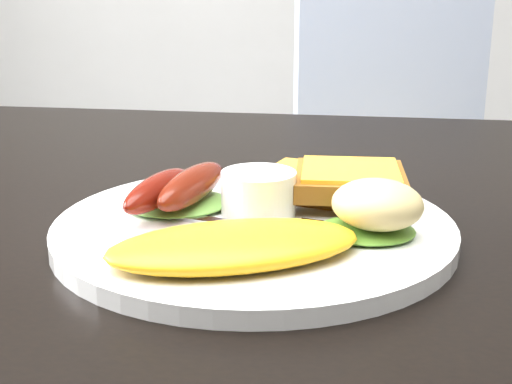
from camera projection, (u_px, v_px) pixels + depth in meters
dining_table at (341, 225)px, 0.62m from camera, size 1.20×0.80×0.04m
dining_chair at (387, 231)px, 1.42m from camera, size 0.54×0.54×0.05m
person at (183, 99)px, 1.43m from camera, size 0.58×0.46×1.40m
plate at (254, 229)px, 0.53m from camera, size 0.30×0.30×0.01m
lettuce_left at (178, 203)px, 0.56m from camera, size 0.10×0.10×0.01m
lettuce_right at (366, 230)px, 0.50m from camera, size 0.07×0.06×0.01m
omelette at (234, 245)px, 0.45m from camera, size 0.18×0.14×0.02m
sausage_a at (158, 190)px, 0.53m from camera, size 0.04×0.10×0.02m
sausage_b at (192, 185)px, 0.55m from camera, size 0.05×0.11×0.03m
ramekin at (259, 193)px, 0.54m from camera, size 0.07×0.07×0.03m
toast_a at (310, 185)px, 0.60m from camera, size 0.11×0.11×0.01m
toast_b at (350, 181)px, 0.56m from camera, size 0.09×0.09×0.01m
potato_salad at (377, 204)px, 0.49m from camera, size 0.08×0.08×0.03m
fork at (204, 220)px, 0.52m from camera, size 0.14×0.05×0.00m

